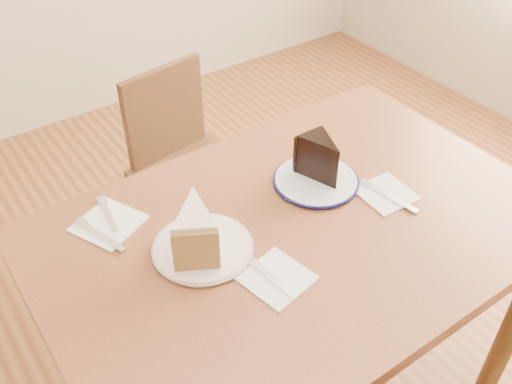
# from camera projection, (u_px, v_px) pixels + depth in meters

# --- Properties ---
(table) EXTENTS (1.20, 0.80, 0.75)m
(table) POSITION_uv_depth(u_px,v_px,m) (297.00, 254.00, 1.40)
(table) COLOR #492414
(table) RESTS_ON ground
(chair_far) EXTENTS (0.44, 0.44, 0.77)m
(chair_far) POSITION_uv_depth(u_px,v_px,m) (190.00, 166.00, 2.05)
(chair_far) COLOR #321C0F
(chair_far) RESTS_ON ground
(plate_cream) EXTENTS (0.22, 0.22, 0.01)m
(plate_cream) POSITION_uv_depth(u_px,v_px,m) (203.00, 248.00, 1.27)
(plate_cream) COLOR silver
(plate_cream) RESTS_ON table
(plate_navy) EXTENTS (0.21, 0.21, 0.01)m
(plate_navy) POSITION_uv_depth(u_px,v_px,m) (316.00, 181.00, 1.46)
(plate_navy) COLOR white
(plate_navy) RESTS_ON table
(carrot_cake) EXTENTS (0.15, 0.16, 0.10)m
(carrot_cake) POSITION_uv_depth(u_px,v_px,m) (196.00, 228.00, 1.24)
(carrot_cake) COLOR beige
(carrot_cake) RESTS_ON plate_cream
(chocolate_cake) EXTENTS (0.08, 0.11, 0.10)m
(chocolate_cake) POSITION_uv_depth(u_px,v_px,m) (323.00, 162.00, 1.42)
(chocolate_cake) COLOR black
(chocolate_cake) RESTS_ON plate_navy
(napkin_cream) EXTENTS (0.15, 0.15, 0.00)m
(napkin_cream) POSITION_uv_depth(u_px,v_px,m) (277.00, 278.00, 1.21)
(napkin_cream) COLOR white
(napkin_cream) RESTS_ON table
(napkin_navy) EXTENTS (0.13, 0.13, 0.00)m
(napkin_navy) POSITION_uv_depth(u_px,v_px,m) (386.00, 194.00, 1.42)
(napkin_navy) COLOR white
(napkin_navy) RESTS_ON table
(napkin_spare) EXTENTS (0.18, 0.18, 0.00)m
(napkin_spare) POSITION_uv_depth(u_px,v_px,m) (109.00, 224.00, 1.34)
(napkin_spare) COLOR white
(napkin_spare) RESTS_ON table
(fork_cream) EXTENTS (0.03, 0.14, 0.00)m
(fork_cream) POSITION_uv_depth(u_px,v_px,m) (270.00, 277.00, 1.20)
(fork_cream) COLOR silver
(fork_cream) RESTS_ON napkin_cream
(knife_navy) EXTENTS (0.04, 0.17, 0.00)m
(knife_navy) POSITION_uv_depth(u_px,v_px,m) (388.00, 196.00, 1.41)
(knife_navy) COLOR silver
(knife_navy) RESTS_ON napkin_navy
(fork_spare) EXTENTS (0.03, 0.14, 0.00)m
(fork_spare) POSITION_uv_depth(u_px,v_px,m) (108.00, 214.00, 1.36)
(fork_spare) COLOR silver
(fork_spare) RESTS_ON napkin_spare
(knife_spare) EXTENTS (0.06, 0.16, 0.00)m
(knife_spare) POSITION_uv_depth(u_px,v_px,m) (100.00, 235.00, 1.30)
(knife_spare) COLOR silver
(knife_spare) RESTS_ON napkin_spare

